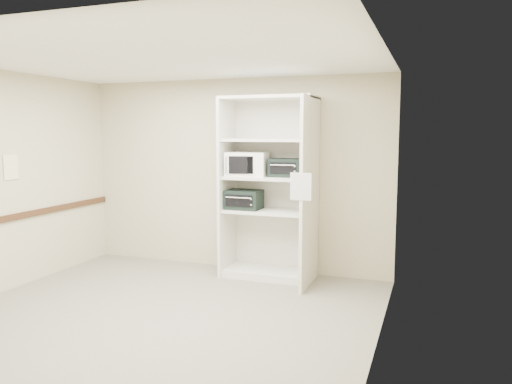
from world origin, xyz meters
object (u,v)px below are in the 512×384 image
(microwave, at_px, (248,164))
(toaster_oven_lower, at_px, (244,200))
(shelving_unit, at_px, (272,194))
(toaster_oven_upper, at_px, (286,168))

(microwave, bearing_deg, toaster_oven_lower, 177.53)
(microwave, distance_m, toaster_oven_lower, 0.48)
(shelving_unit, relative_size, toaster_oven_upper, 5.83)
(microwave, xyz_separation_m, toaster_oven_upper, (0.52, 0.06, -0.04))
(shelving_unit, relative_size, microwave, 4.56)
(shelving_unit, bearing_deg, toaster_oven_upper, 1.35)
(toaster_oven_upper, height_order, toaster_oven_lower, toaster_oven_upper)
(shelving_unit, xyz_separation_m, toaster_oven_upper, (0.19, 0.00, 0.36))
(shelving_unit, xyz_separation_m, microwave, (-0.33, -0.06, 0.40))
(toaster_oven_upper, xyz_separation_m, toaster_oven_lower, (-0.57, -0.06, -0.44))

